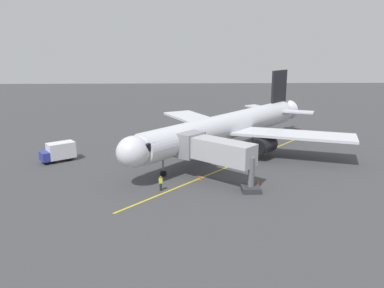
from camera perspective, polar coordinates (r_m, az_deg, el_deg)
The scene contains 8 objects.
ground_plane at distance 57.21m, azimuth 5.51°, elevation -1.53°, with size 220.00×220.00×0.00m, color #424244.
apron_lead_in_line at distance 52.03m, azimuth 5.92°, elevation -3.16°, with size 0.24×40.00×0.01m, color yellow.
airplane at distance 57.00m, azimuth 5.38°, elevation 2.56°, with size 32.59×33.49×11.50m.
jet_bridge at distance 45.11m, azimuth 2.75°, elevation -0.88°, with size 9.80×9.15×5.40m.
ground_crew_marshaller at distance 42.84m, azimuth -4.66°, elevation -5.79°, with size 0.43×0.30×1.71m.
box_truck_near_nose at distance 56.33m, azimuth -19.19°, elevation -1.08°, with size 4.87×4.27×2.62m.
safety_cone_nose_left at distance 46.35m, azimuth 1.24°, elevation -4.96°, with size 0.32×0.32×0.55m, color #F2590F.
safety_cone_nose_right at distance 45.60m, azimuth 9.78°, elevation -5.50°, with size 0.32×0.32×0.55m, color #F2590F.
Camera 1 is at (7.27, 54.55, 15.64)m, focal length 36.03 mm.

